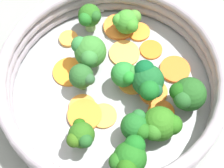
{
  "coord_description": "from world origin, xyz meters",
  "views": [
    {
      "loc": [
        0.24,
        0.02,
        0.48
      ],
      "look_at": [
        0.0,
        0.0,
        0.03
      ],
      "focal_mm": 60.0,
      "sensor_mm": 36.0,
      "label": 1
    }
  ],
  "objects_px": {
    "carrot_slice_13": "(175,69)",
    "broccoli_floret_6": "(161,125)",
    "carrot_slice_5": "(118,27)",
    "broccoli_floret_3": "(187,95)",
    "carrot_slice_6": "(124,53)",
    "broccoli_floret_8": "(127,22)",
    "carrot_slice_3": "(151,50)",
    "broccoli_floret_7": "(148,83)",
    "carrot_slice_9": "(69,39)",
    "broccoli_floret_0": "(136,126)",
    "broccoli_floret_5": "(129,158)",
    "broccoli_floret_1": "(89,52)",
    "carrot_slice_4": "(139,32)",
    "carrot_slice_11": "(85,115)",
    "broccoli_floret_10": "(125,75)",
    "carrot_slice_0": "(69,72)",
    "carrot_slice_12": "(132,81)",
    "broccoli_floret_9": "(81,135)",
    "carrot_slice_8": "(153,90)",
    "broccoli_floret_2": "(81,78)",
    "carrot_slice_1": "(104,116)",
    "carrot_slice_10": "(82,107)",
    "carrot_slice_2": "(139,76)",
    "broccoli_floret_4": "(89,17)",
    "carrot_slice_7": "(161,112)",
    "skillet": "(112,91)"
  },
  "relations": [
    {
      "from": "broccoli_floret_2",
      "to": "broccoli_floret_8",
      "type": "height_order",
      "value": "broccoli_floret_2"
    },
    {
      "from": "broccoli_floret_6",
      "to": "broccoli_floret_10",
      "type": "xyz_separation_m",
      "value": [
        -0.07,
        -0.05,
        0.0
      ]
    },
    {
      "from": "broccoli_floret_7",
      "to": "broccoli_floret_4",
      "type": "bearing_deg",
      "value": -139.06
    },
    {
      "from": "carrot_slice_13",
      "to": "broccoli_floret_6",
      "type": "distance_m",
      "value": 0.1
    },
    {
      "from": "broccoli_floret_8",
      "to": "broccoli_floret_10",
      "type": "relative_size",
      "value": 0.93
    },
    {
      "from": "broccoli_floret_5",
      "to": "carrot_slice_0",
      "type": "bearing_deg",
      "value": -143.34
    },
    {
      "from": "carrot_slice_1",
      "to": "carrot_slice_4",
      "type": "distance_m",
      "value": 0.15
    },
    {
      "from": "broccoli_floret_7",
      "to": "broccoli_floret_10",
      "type": "height_order",
      "value": "broccoli_floret_7"
    },
    {
      "from": "carrot_slice_4",
      "to": "carrot_slice_1",
      "type": "bearing_deg",
      "value": -14.98
    },
    {
      "from": "carrot_slice_3",
      "to": "carrot_slice_5",
      "type": "height_order",
      "value": "carrot_slice_5"
    },
    {
      "from": "carrot_slice_1",
      "to": "carrot_slice_5",
      "type": "distance_m",
      "value": 0.15
    },
    {
      "from": "broccoli_floret_4",
      "to": "broccoli_floret_8",
      "type": "distance_m",
      "value": 0.06
    },
    {
      "from": "carrot_slice_8",
      "to": "carrot_slice_13",
      "type": "bearing_deg",
      "value": 140.81
    },
    {
      "from": "carrot_slice_10",
      "to": "broccoli_floret_10",
      "type": "bearing_deg",
      "value": 126.03
    },
    {
      "from": "broccoli_floret_9",
      "to": "carrot_slice_5",
      "type": "bearing_deg",
      "value": 171.12
    },
    {
      "from": "carrot_slice_6",
      "to": "broccoli_floret_8",
      "type": "distance_m",
      "value": 0.05
    },
    {
      "from": "broccoli_floret_5",
      "to": "carrot_slice_6",
      "type": "bearing_deg",
      "value": -173.66
    },
    {
      "from": "carrot_slice_4",
      "to": "broccoli_floret_4",
      "type": "distance_m",
      "value": 0.08
    },
    {
      "from": "carrot_slice_2",
      "to": "broccoli_floret_1",
      "type": "xyz_separation_m",
      "value": [
        -0.01,
        -0.07,
        0.03
      ]
    },
    {
      "from": "carrot_slice_3",
      "to": "broccoli_floret_2",
      "type": "bearing_deg",
      "value": -51.37
    },
    {
      "from": "carrot_slice_5",
      "to": "broccoli_floret_3",
      "type": "distance_m",
      "value": 0.16
    },
    {
      "from": "carrot_slice_13",
      "to": "broccoli_floret_3",
      "type": "relative_size",
      "value": 0.79
    },
    {
      "from": "carrot_slice_3",
      "to": "carrot_slice_5",
      "type": "relative_size",
      "value": 0.7
    },
    {
      "from": "carrot_slice_6",
      "to": "broccoli_floret_10",
      "type": "bearing_deg",
      "value": 5.51
    },
    {
      "from": "carrot_slice_0",
      "to": "broccoli_floret_7",
      "type": "bearing_deg",
      "value": 77.08
    },
    {
      "from": "broccoli_floret_7",
      "to": "carrot_slice_9",
      "type": "bearing_deg",
      "value": -124.05
    },
    {
      "from": "carrot_slice_13",
      "to": "broccoli_floret_3",
      "type": "height_order",
      "value": "broccoli_floret_3"
    },
    {
      "from": "carrot_slice_12",
      "to": "broccoli_floret_9",
      "type": "relative_size",
      "value": 0.92
    },
    {
      "from": "carrot_slice_13",
      "to": "carrot_slice_10",
      "type": "bearing_deg",
      "value": -60.04
    },
    {
      "from": "broccoli_floret_0",
      "to": "carrot_slice_7",
      "type": "bearing_deg",
      "value": 136.55
    },
    {
      "from": "carrot_slice_4",
      "to": "carrot_slice_11",
      "type": "distance_m",
      "value": 0.16
    },
    {
      "from": "carrot_slice_9",
      "to": "broccoli_floret_6",
      "type": "relative_size",
      "value": 0.55
    },
    {
      "from": "carrot_slice_0",
      "to": "carrot_slice_4",
      "type": "relative_size",
      "value": 1.4
    },
    {
      "from": "broccoli_floret_8",
      "to": "skillet",
      "type": "bearing_deg",
      "value": -7.19
    },
    {
      "from": "carrot_slice_4",
      "to": "broccoli_floret_8",
      "type": "height_order",
      "value": "broccoli_floret_8"
    },
    {
      "from": "carrot_slice_4",
      "to": "carrot_slice_7",
      "type": "height_order",
      "value": "same"
    },
    {
      "from": "carrot_slice_13",
      "to": "broccoli_floret_2",
      "type": "xyz_separation_m",
      "value": [
        0.04,
        -0.13,
        0.03
      ]
    },
    {
      "from": "carrot_slice_13",
      "to": "broccoli_floret_10",
      "type": "relative_size",
      "value": 0.93
    },
    {
      "from": "carrot_slice_0",
      "to": "broccoli_floret_6",
      "type": "relative_size",
      "value": 0.92
    },
    {
      "from": "carrot_slice_12",
      "to": "broccoli_floret_2",
      "type": "height_order",
      "value": "broccoli_floret_2"
    },
    {
      "from": "broccoli_floret_1",
      "to": "carrot_slice_13",
      "type": "bearing_deg",
      "value": 91.15
    },
    {
      "from": "carrot_slice_6",
      "to": "broccoli_floret_10",
      "type": "relative_size",
      "value": 0.97
    },
    {
      "from": "carrot_slice_11",
      "to": "broccoli_floret_2",
      "type": "distance_m",
      "value": 0.05
    },
    {
      "from": "broccoli_floret_0",
      "to": "broccoli_floret_5",
      "type": "xyz_separation_m",
      "value": [
        0.04,
        -0.01,
        0.0
      ]
    },
    {
      "from": "carrot_slice_11",
      "to": "broccoli_floret_5",
      "type": "relative_size",
      "value": 0.86
    },
    {
      "from": "carrot_slice_0",
      "to": "broccoli_floret_6",
      "type": "height_order",
      "value": "broccoli_floret_6"
    },
    {
      "from": "carrot_slice_0",
      "to": "carrot_slice_13",
      "type": "xyz_separation_m",
      "value": [
        -0.02,
        0.15,
        0.0
      ]
    },
    {
      "from": "carrot_slice_8",
      "to": "broccoli_floret_3",
      "type": "height_order",
      "value": "broccoli_floret_3"
    },
    {
      "from": "broccoli_floret_1",
      "to": "carrot_slice_6",
      "type": "bearing_deg",
      "value": 115.64
    },
    {
      "from": "carrot_slice_8",
      "to": "broccoli_floret_9",
      "type": "bearing_deg",
      "value": -45.69
    }
  ]
}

